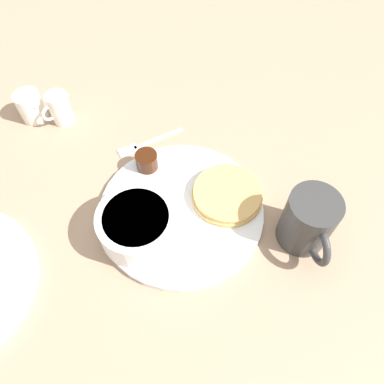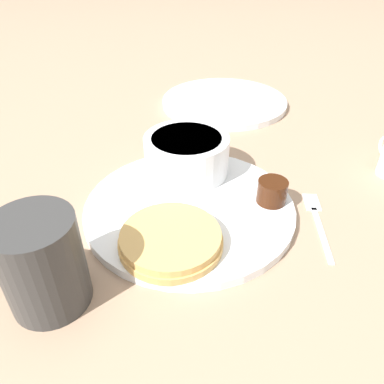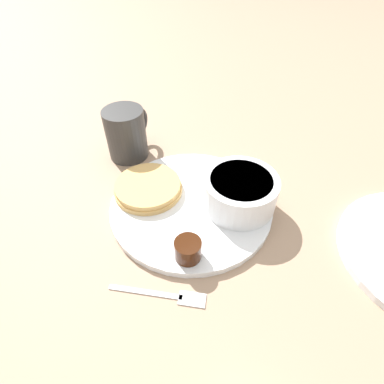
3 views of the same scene
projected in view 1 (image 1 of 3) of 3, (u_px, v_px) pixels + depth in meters
The scene contains 10 objects.
ground_plane at pixel (181, 212), 0.63m from camera, with size 4.00×4.00×0.00m, color #9E7F66.
plate at pixel (181, 211), 0.63m from camera, with size 0.27×0.27×0.01m.
pancake_stack at pixel (227, 194), 0.63m from camera, with size 0.12×0.12×0.02m.
bowl at pixel (137, 225), 0.57m from camera, with size 0.12×0.12×0.06m.
syrup_cup at pixel (147, 161), 0.66m from camera, with size 0.04×0.04×0.03m.
butter_ramekin at pixel (120, 228), 0.58m from camera, with size 0.05×0.05×0.05m.
coffee_mug at pixel (308, 222), 0.56m from camera, with size 0.11×0.08×0.10m.
creamer_pitcher_near at pixel (60, 108), 0.72m from camera, with size 0.06×0.04×0.07m.
creamer_pitcher_far at pixel (30, 106), 0.73m from camera, with size 0.05×0.07×0.06m.
fork at pixel (143, 144), 0.71m from camera, with size 0.09×0.11×0.00m.
Camera 1 is at (0.30, 0.08, 0.55)m, focal length 35.00 mm.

